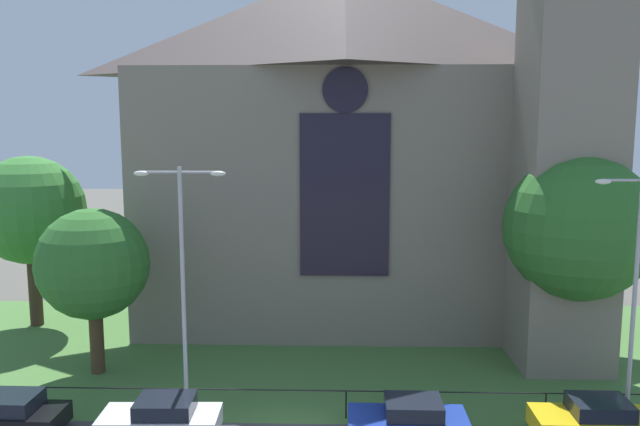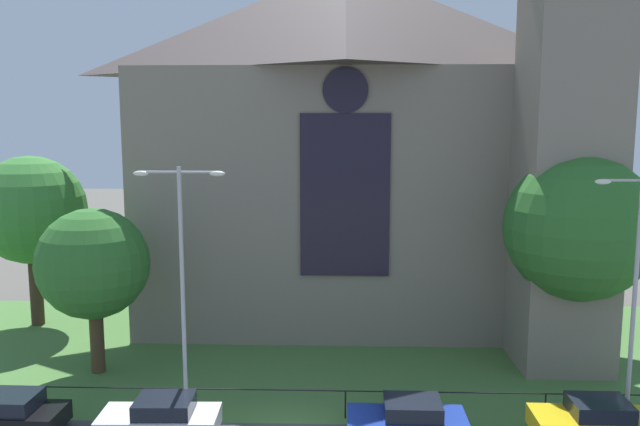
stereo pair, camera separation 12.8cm
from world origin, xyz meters
name	(u,v)px [view 2 (the right image)]	position (x,y,z in m)	size (l,w,h in m)	color
ground	(306,348)	(0.00, 10.00, 0.00)	(160.00, 160.00, 0.00)	#56544C
grass_verge	(304,363)	(0.00, 8.00, 0.00)	(120.00, 20.00, 0.01)	#477538
church_building	(358,141)	(2.68, 15.77, 10.27)	(23.20, 16.20, 26.00)	gray
iron_railing	(345,394)	(1.91, 2.50, 0.97)	(30.23, 0.07, 1.13)	black
tree_left_far	(31,210)	(-15.33, 13.36, 6.49)	(5.94, 5.94, 9.50)	#423021
tree_left_near	(93,264)	(-9.29, 6.71, 5.00)	(4.94, 4.94, 7.51)	#4C3823
tree_right_near	(578,229)	(12.10, 7.16, 6.61)	(6.43, 6.43, 9.90)	brown
streetlamp_near	(182,265)	(-4.18, 2.40, 5.99)	(3.37, 0.26, 9.62)	#B2B2B7
streetlamp_far	(636,272)	(12.43, 2.40, 5.85)	(3.37, 0.26, 9.37)	#B2B2B7
parked_car_black	(6,415)	(-10.37, 0.88, 0.74)	(4.22, 2.07, 1.51)	black
parked_car_white	(161,419)	(-4.68, 0.76, 0.74)	(4.25, 2.13, 1.51)	silver
parked_car_blue	(408,421)	(4.11, 0.89, 0.74)	(4.22, 2.06, 1.51)	#1E3899
parked_car_yellow	(594,421)	(10.71, 1.10, 0.74)	(4.22, 2.07, 1.51)	gold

